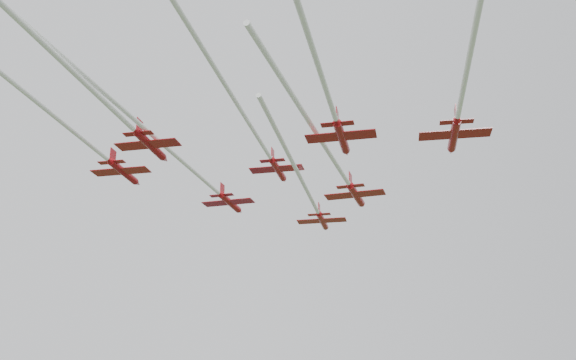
{
  "coord_description": "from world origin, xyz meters",
  "views": [
    {
      "loc": [
        -8.18,
        -94.63,
        21.65
      ],
      "look_at": [
        3.8,
        -1.54,
        56.69
      ],
      "focal_mm": 40.0,
      "sensor_mm": 36.0,
      "label": 1
    }
  ],
  "objects": [
    {
      "name": "jet_row4_left",
      "position": [
        -20.79,
        -26.87,
        55.84
      ],
      "size": [
        20.84,
        51.61,
        2.59
      ],
      "rotation": [
        0.0,
        0.0,
        -0.34
      ],
      "color": "#A60C14"
    },
    {
      "name": "jet_row3_left",
      "position": [
        -26.48,
        -14.45,
        57.3
      ],
      "size": [
        22.2,
        57.36,
        2.7
      ],
      "rotation": [
        0.0,
        0.0,
        -0.33
      ],
      "color": "#A60C14"
    },
    {
      "name": "jet_row4_right",
      "position": [
        3.69,
        -34.56,
        54.8
      ],
      "size": [
        20.45,
        51.12,
        2.64
      ],
      "rotation": [
        0.0,
        0.0,
        -0.34
      ],
      "color": "#A60C14"
    },
    {
      "name": "jet_row2_left",
      "position": [
        -11.24,
        -5.07,
        56.51
      ],
      "size": [
        27.04,
        59.34,
        2.66
      ],
      "rotation": [
        0.0,
        0.0,
        -0.4
      ],
      "color": "#A60C14"
    },
    {
      "name": "jet_row3_mid",
      "position": [
        -2.66,
        -18.99,
        56.29
      ],
      "size": [
        19.61,
        49.72,
        2.39
      ],
      "rotation": [
        0.0,
        0.0,
        -0.34
      ],
      "color": "#A60C14"
    },
    {
      "name": "jet_row2_right",
      "position": [
        10.04,
        -9.79,
        56.03
      ],
      "size": [
        26.03,
        52.89,
        2.92
      ],
      "rotation": [
        0.0,
        0.0,
        -0.43
      ],
      "color": "#A60C14"
    },
    {
      "name": "jet_lead",
      "position": [
        7.98,
        2.17,
        55.17
      ],
      "size": [
        20.12,
        52.39,
        2.64
      ],
      "rotation": [
        0.0,
        0.0,
        -0.32
      ],
      "color": "#A60C14"
    },
    {
      "name": "jet_row3_right",
      "position": [
        19.94,
        -33.92,
        58.1
      ],
      "size": [
        21.91,
        63.24,
        2.9
      ],
      "rotation": [
        0.0,
        0.0,
        -0.29
      ],
      "color": "#A60C14"
    }
  ]
}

